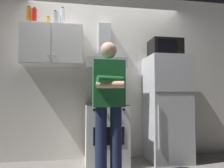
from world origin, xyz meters
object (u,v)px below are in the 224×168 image
at_px(bottle_spice_jar, 48,22).
at_px(bottle_liquor_amber, 29,16).
at_px(stove_oven, 106,134).
at_px(bottle_soda_red, 34,17).
at_px(microwave, 165,49).
at_px(refrigerator, 166,108).
at_px(upper_cabinet, 52,45).
at_px(person_standing, 109,103).
at_px(bottle_canister_steel, 55,19).
at_px(range_hood, 105,57).
at_px(bottle_vodka_clear, 63,17).

height_order(bottle_spice_jar, bottle_liquor_amber, bottle_liquor_amber).
relative_size(stove_oven, bottle_soda_red, 3.32).
distance_m(microwave, bottle_spice_jar, 1.86).
height_order(refrigerator, bottle_spice_jar, bottle_spice_jar).
bearing_deg(upper_cabinet, bottle_soda_red, -179.03).
relative_size(refrigerator, bottle_liquor_amber, 5.43).
height_order(stove_oven, bottle_soda_red, bottle_soda_red).
distance_m(upper_cabinet, bottle_soda_red, 0.50).
relative_size(microwave, person_standing, 0.29).
bearing_deg(refrigerator, person_standing, -148.77).
bearing_deg(microwave, refrigerator, -89.10).
bearing_deg(stove_oven, person_standing, -94.72).
relative_size(upper_cabinet, refrigerator, 0.56).
distance_m(microwave, bottle_soda_red, 2.07).
distance_m(person_standing, bottle_canister_steel, 1.62).
xyz_separation_m(upper_cabinet, bottle_spice_jar, (-0.07, 0.03, 0.37)).
bearing_deg(range_hood, microwave, -6.46).
xyz_separation_m(upper_cabinet, range_hood, (0.80, 0.00, -0.15)).
bearing_deg(upper_cabinet, stove_oven, -8.90).
relative_size(stove_oven, bottle_spice_jar, 6.03).
bearing_deg(bottle_vodka_clear, person_standing, -50.24).
xyz_separation_m(stove_oven, bottle_vodka_clear, (-0.66, 0.12, 1.76)).
relative_size(microwave, bottle_canister_steel, 2.06).
distance_m(refrigerator, microwave, 0.94).
bearing_deg(microwave, bottle_vodka_clear, 176.29).
xyz_separation_m(bottle_vodka_clear, bottle_canister_steel, (-0.11, -0.01, -0.03)).
height_order(upper_cabinet, stove_oven, upper_cabinet).
bearing_deg(refrigerator, upper_cabinet, 175.93).
relative_size(stove_oven, microwave, 1.82).
bearing_deg(person_standing, bottle_liquor_amber, 145.12).
height_order(microwave, person_standing, microwave).
height_order(person_standing, bottle_vodka_clear, bottle_vodka_clear).
relative_size(stove_oven, refrigerator, 0.55).
bearing_deg(upper_cabinet, person_standing, -44.26).
xyz_separation_m(microwave, bottle_liquor_amber, (-2.11, 0.15, 0.45)).
height_order(range_hood, person_standing, range_hood).
bearing_deg(person_standing, stove_oven, 85.28).
distance_m(microwave, bottle_liquor_amber, 2.16).
relative_size(bottle_spice_jar, bottle_liquor_amber, 0.49).
relative_size(bottle_vodka_clear, bottle_soda_red, 1.12).
xyz_separation_m(refrigerator, bottle_spice_jar, (-1.82, 0.15, 1.32)).
relative_size(person_standing, bottle_vodka_clear, 5.56).
bearing_deg(bottle_spice_jar, bottle_soda_red, -171.40).
xyz_separation_m(bottle_spice_jar, bottle_canister_steel, (0.11, -0.03, 0.04)).
bearing_deg(microwave, bottle_soda_red, 177.12).
distance_m(upper_cabinet, range_hood, 0.81).
bearing_deg(bottle_spice_jar, microwave, -4.14).
relative_size(refrigerator, bottle_vodka_clear, 5.42).
distance_m(upper_cabinet, refrigerator, 2.00).
distance_m(range_hood, bottle_spice_jar, 1.01).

